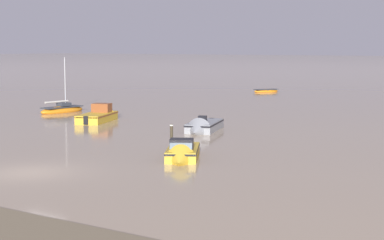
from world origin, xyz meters
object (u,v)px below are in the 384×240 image
(sailboat_moored_1, at_px, (62,110))
(motorboat_moored_0, at_px, (182,155))
(rowboat_moored_0, at_px, (266,91))
(mooring_post_near, at_px, (172,137))
(motorboat_moored_1, at_px, (202,128))
(motorboat_moored_2, at_px, (101,117))

(sailboat_moored_1, xyz_separation_m, motorboat_moored_0, (23.36, -14.49, 0.04))
(rowboat_moored_0, bearing_deg, motorboat_moored_0, 57.04)
(sailboat_moored_1, height_order, mooring_post_near, sailboat_moored_1)
(motorboat_moored_0, distance_m, motorboat_moored_1, 11.44)
(motorboat_moored_0, bearing_deg, rowboat_moored_0, 171.88)
(sailboat_moored_1, xyz_separation_m, motorboat_moored_2, (7.42, -3.00, 0.08))
(rowboat_moored_0, distance_m, motorboat_moored_0, 52.36)
(motorboat_moored_0, relative_size, motorboat_moored_1, 0.87)
(rowboat_moored_0, relative_size, mooring_post_near, 2.14)
(sailboat_moored_1, height_order, motorboat_moored_2, sailboat_moored_1)
(sailboat_moored_1, relative_size, motorboat_moored_0, 1.10)
(rowboat_moored_0, height_order, mooring_post_near, mooring_post_near)
(motorboat_moored_0, xyz_separation_m, motorboat_moored_1, (-5.20, 10.19, -0.02))
(motorboat_moored_1, xyz_separation_m, mooring_post_near, (2.58, -7.44, 0.47))
(motorboat_moored_1, height_order, mooring_post_near, mooring_post_near)
(sailboat_moored_1, distance_m, motorboat_moored_1, 18.67)
(motorboat_moored_2, height_order, mooring_post_near, mooring_post_near)
(sailboat_moored_1, xyz_separation_m, motorboat_moored_1, (18.16, -4.31, 0.02))
(motorboat_moored_0, bearing_deg, mooring_post_near, -166.31)
(rowboat_moored_0, distance_m, sailboat_moored_1, 34.35)
(motorboat_moored_0, distance_m, motorboat_moored_2, 19.65)
(motorboat_moored_1, distance_m, motorboat_moored_2, 10.83)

